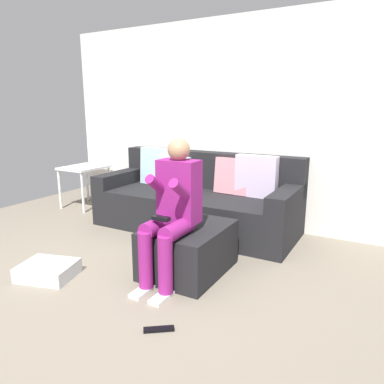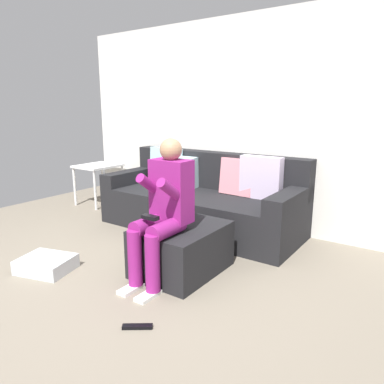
{
  "view_description": "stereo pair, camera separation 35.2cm",
  "coord_description": "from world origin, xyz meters",
  "px_view_note": "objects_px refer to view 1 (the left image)",
  "views": [
    {
      "loc": [
        1.68,
        -1.81,
        1.41
      ],
      "look_at": [
        -0.04,
        1.26,
        0.59
      ],
      "focal_mm": 33.8,
      "sensor_mm": 36.0,
      "label": 1
    },
    {
      "loc": [
        1.98,
        -1.63,
        1.41
      ],
      "look_at": [
        -0.04,
        1.26,
        0.59
      ],
      "focal_mm": 33.8,
      "sensor_mm": 36.0,
      "label": 2
    }
  ],
  "objects_px": {
    "person_seated": "(172,208)",
    "storage_bin": "(48,270)",
    "ottoman": "(188,249)",
    "side_table": "(84,172)",
    "couch_sectional": "(198,201)",
    "remote_near_ottoman": "(159,329)"
  },
  "relations": [
    {
      "from": "person_seated",
      "to": "couch_sectional",
      "type": "bearing_deg",
      "value": 109.88
    },
    {
      "from": "storage_bin",
      "to": "remote_near_ottoman",
      "type": "height_order",
      "value": "storage_bin"
    },
    {
      "from": "person_seated",
      "to": "side_table",
      "type": "relative_size",
      "value": 1.98
    },
    {
      "from": "ottoman",
      "to": "storage_bin",
      "type": "distance_m",
      "value": 1.21
    },
    {
      "from": "person_seated",
      "to": "side_table",
      "type": "height_order",
      "value": "person_seated"
    },
    {
      "from": "storage_bin",
      "to": "side_table",
      "type": "distance_m",
      "value": 2.34
    },
    {
      "from": "ottoman",
      "to": "side_table",
      "type": "height_order",
      "value": "side_table"
    },
    {
      "from": "ottoman",
      "to": "side_table",
      "type": "bearing_deg",
      "value": 154.38
    },
    {
      "from": "storage_bin",
      "to": "ottoman",
      "type": "bearing_deg",
      "value": 34.83
    },
    {
      "from": "person_seated",
      "to": "remote_near_ottoman",
      "type": "relative_size",
      "value": 5.9
    },
    {
      "from": "remote_near_ottoman",
      "to": "side_table",
      "type": "bearing_deg",
      "value": 106.84
    },
    {
      "from": "couch_sectional",
      "to": "storage_bin",
      "type": "xyz_separation_m",
      "value": [
        -0.48,
        -1.79,
        -0.27
      ]
    },
    {
      "from": "couch_sectional",
      "to": "person_seated",
      "type": "distance_m",
      "value": 1.42
    },
    {
      "from": "storage_bin",
      "to": "couch_sectional",
      "type": "bearing_deg",
      "value": 74.83
    },
    {
      "from": "couch_sectional",
      "to": "ottoman",
      "type": "relative_size",
      "value": 2.99
    },
    {
      "from": "person_seated",
      "to": "side_table",
      "type": "xyz_separation_m",
      "value": [
        -2.35,
        1.35,
        -0.13
      ]
    },
    {
      "from": "couch_sectional",
      "to": "ottoman",
      "type": "xyz_separation_m",
      "value": [
        0.5,
        -1.1,
        -0.12
      ]
    },
    {
      "from": "side_table",
      "to": "remote_near_ottoman",
      "type": "distance_m",
      "value": 3.36
    },
    {
      "from": "couch_sectional",
      "to": "side_table",
      "type": "bearing_deg",
      "value": 178.7
    },
    {
      "from": "couch_sectional",
      "to": "remote_near_ottoman",
      "type": "distance_m",
      "value": 2.13
    },
    {
      "from": "ottoman",
      "to": "side_table",
      "type": "xyz_separation_m",
      "value": [
        -2.38,
        1.14,
        0.29
      ]
    },
    {
      "from": "person_seated",
      "to": "storage_bin",
      "type": "distance_m",
      "value": 1.21
    }
  ]
}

